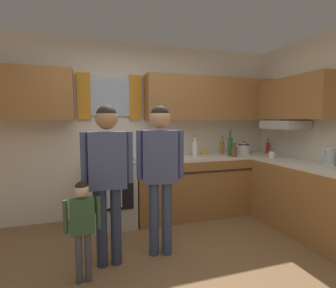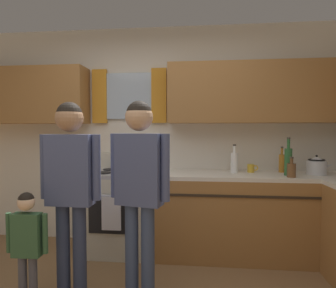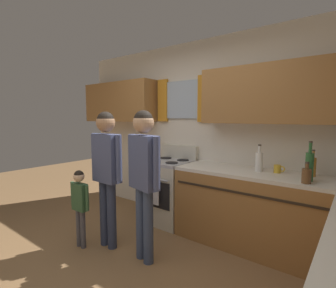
{
  "view_description": "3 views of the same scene",
  "coord_description": "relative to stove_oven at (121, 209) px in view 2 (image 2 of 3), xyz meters",
  "views": [
    {
      "loc": [
        -0.67,
        -1.97,
        1.44
      ],
      "look_at": [
        0.25,
        0.88,
        1.16
      ],
      "focal_mm": 27.16,
      "sensor_mm": 36.0,
      "label": 1
    },
    {
      "loc": [
        0.52,
        -1.66,
        1.36
      ],
      "look_at": [
        0.23,
        1.09,
        1.24
      ],
      "focal_mm": 31.19,
      "sensor_mm": 36.0,
      "label": 2
    },
    {
      "loc": [
        1.81,
        -1.31,
        1.52
      ],
      "look_at": [
        0.04,
        1.0,
        1.21
      ],
      "focal_mm": 26.95,
      "sensor_mm": 36.0,
      "label": 3
    }
  ],
  "objects": [
    {
      "name": "back_wall_unit",
      "position": [
        0.4,
        0.27,
        1.02
      ],
      "size": [
        4.6,
        0.42,
        2.6
      ],
      "color": "silver",
      "rests_on": "ground"
    },
    {
      "name": "kitchen_counter_run",
      "position": [
        1.84,
        -0.44,
        -0.02
      ],
      "size": [
        2.33,
        2.18,
        0.9
      ],
      "color": "#9E6B38",
      "rests_on": "ground"
    },
    {
      "name": "stove_oven",
      "position": [
        0.0,
        0.0,
        0.0
      ],
      "size": [
        0.62,
        0.67,
        1.1
      ],
      "color": "beige",
      "rests_on": "ground"
    },
    {
      "name": "bottle_oil_amber",
      "position": [
        1.8,
        0.14,
        0.54
      ],
      "size": [
        0.06,
        0.06,
        0.29
      ],
      "color": "#B27223",
      "rests_on": "kitchen_counter_run"
    },
    {
      "name": "bottle_wine_green",
      "position": [
        1.8,
        -0.1,
        0.58
      ],
      "size": [
        0.08,
        0.08,
        0.39
      ],
      "color": "#2D6633",
      "rests_on": "kitchen_counter_run"
    },
    {
      "name": "bottle_milk_white",
      "position": [
        1.27,
        0.04,
        0.55
      ],
      "size": [
        0.08,
        0.08,
        0.31
      ],
      "color": "white",
      "rests_on": "kitchen_counter_run"
    },
    {
      "name": "bottle_squat_brown",
      "position": [
        1.8,
        -0.21,
        0.51
      ],
      "size": [
        0.08,
        0.08,
        0.21
      ],
      "color": "brown",
      "rests_on": "kitchen_counter_run"
    },
    {
      "name": "mug_mustard_yellow",
      "position": [
        1.46,
        0.1,
        0.48
      ],
      "size": [
        0.12,
        0.08,
        0.09
      ],
      "color": "gold",
      "rests_on": "kitchen_counter_run"
    },
    {
      "name": "stovetop_kettle",
      "position": [
        2.12,
        0.02,
        0.53
      ],
      "size": [
        0.27,
        0.2,
        0.21
      ],
      "color": "silver",
      "rests_on": "kitchen_counter_run"
    },
    {
      "name": "adult_holding_child",
      "position": [
        -0.12,
        -1.02,
        0.53
      ],
      "size": [
        0.49,
        0.21,
        1.59
      ],
      "color": "#2D3856",
      "rests_on": "ground"
    },
    {
      "name": "adult_in_plaid",
      "position": [
        0.42,
        -0.98,
        0.54
      ],
      "size": [
        0.49,
        0.23,
        1.59
      ],
      "color": "#38476B",
      "rests_on": "ground"
    },
    {
      "name": "small_child",
      "position": [
        -0.36,
        -1.23,
        0.11
      ],
      "size": [
        0.31,
        0.12,
        0.92
      ],
      "color": "#4C4C56",
      "rests_on": "ground"
    }
  ]
}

